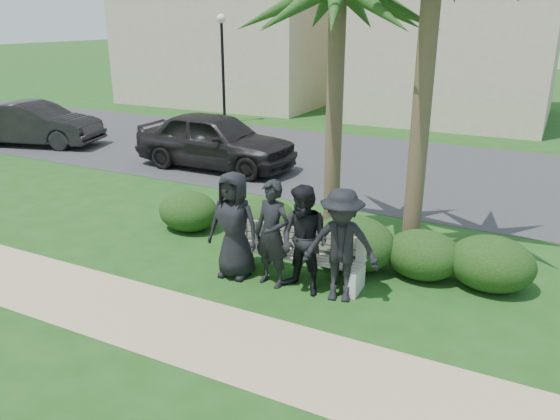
# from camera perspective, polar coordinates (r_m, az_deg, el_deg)

# --- Properties ---
(ground) EXTENTS (160.00, 160.00, 0.00)m
(ground) POSITION_cam_1_polar(r_m,az_deg,el_deg) (8.97, 1.39, -8.09)
(ground) COLOR #1D4413
(ground) RESTS_ON ground
(footpath) EXTENTS (30.00, 1.60, 0.01)m
(footpath) POSITION_cam_1_polar(r_m,az_deg,el_deg) (7.61, -4.70, -13.66)
(footpath) COLOR tan
(footpath) RESTS_ON ground
(asphalt_street) EXTENTS (160.00, 8.00, 0.01)m
(asphalt_street) POSITION_cam_1_polar(r_m,az_deg,el_deg) (16.10, 13.94, 3.96)
(asphalt_street) COLOR #2D2D30
(asphalt_street) RESTS_ON ground
(stucco_bldg_left) EXTENTS (10.40, 8.40, 7.30)m
(stucco_bldg_left) POSITION_cam_1_polar(r_m,az_deg,el_deg) (29.53, -4.59, 18.48)
(stucco_bldg_left) COLOR #BCAD8D
(stucco_bldg_left) RESTS_ON ground
(stucco_bldg_right) EXTENTS (8.40, 8.40, 7.30)m
(stucco_bldg_right) POSITION_cam_1_polar(r_m,az_deg,el_deg) (25.56, 18.02, 17.50)
(stucco_bldg_right) COLOR #BCAD8D
(stucco_bldg_right) RESTS_ON ground
(street_lamp) EXTENTS (0.36, 0.36, 4.29)m
(street_lamp) POSITION_cam_1_polar(r_m,az_deg,el_deg) (22.88, -6.05, 16.35)
(street_lamp) COLOR black
(street_lamp) RESTS_ON ground
(park_bench) EXTENTS (2.34, 0.62, 0.81)m
(park_bench) POSITION_cam_1_polar(r_m,az_deg,el_deg) (9.12, 1.56, -5.03)
(park_bench) COLOR gray
(park_bench) RESTS_ON ground
(man_a) EXTENTS (0.92, 0.63, 1.82)m
(man_a) POSITION_cam_1_polar(r_m,az_deg,el_deg) (9.05, -4.83, -1.58)
(man_a) COLOR black
(man_a) RESTS_ON ground
(man_b) EXTENTS (0.70, 0.52, 1.77)m
(man_b) POSITION_cam_1_polar(r_m,az_deg,el_deg) (8.72, -0.82, -2.51)
(man_b) COLOR black
(man_b) RESTS_ON ground
(man_c) EXTENTS (0.98, 0.83, 1.76)m
(man_c) POSITION_cam_1_polar(r_m,az_deg,el_deg) (8.48, 2.54, -3.23)
(man_c) COLOR black
(man_c) RESTS_ON ground
(man_d) EXTENTS (1.28, 0.90, 1.80)m
(man_d) POSITION_cam_1_polar(r_m,az_deg,el_deg) (8.29, 6.40, -3.74)
(man_d) COLOR black
(man_d) RESTS_ON ground
(hedge_a) EXTENTS (1.28, 1.06, 0.83)m
(hedge_a) POSITION_cam_1_polar(r_m,az_deg,el_deg) (11.36, -9.56, 0.02)
(hedge_a) COLOR black
(hedge_a) RESTS_ON ground
(hedge_b) EXTENTS (1.36, 1.12, 0.89)m
(hedge_b) POSITION_cam_1_polar(r_m,az_deg,el_deg) (10.60, -1.63, -1.00)
(hedge_b) COLOR black
(hedge_b) RESTS_ON ground
(hedge_d) EXTENTS (1.49, 1.23, 0.97)m
(hedge_d) POSITION_cam_1_polar(r_m,az_deg,el_deg) (9.54, 7.63, -3.29)
(hedge_d) COLOR black
(hedge_d) RESTS_ON ground
(hedge_e) EXTENTS (1.28, 1.06, 0.83)m
(hedge_e) POSITION_cam_1_polar(r_m,az_deg,el_deg) (9.48, 14.72, -4.40)
(hedge_e) COLOR black
(hedge_e) RESTS_ON ground
(hedge_f) EXTENTS (1.37, 1.13, 0.89)m
(hedge_f) POSITION_cam_1_polar(r_m,az_deg,el_deg) (9.42, 21.23, -5.08)
(hedge_f) COLOR black
(hedge_f) RESTS_ON ground
(car_a) EXTENTS (4.77, 1.96, 1.62)m
(car_a) POSITION_cam_1_polar(r_m,az_deg,el_deg) (15.94, -6.76, 7.25)
(car_a) COLOR black
(car_a) RESTS_ON ground
(car_b) EXTENTS (4.67, 2.69, 1.46)m
(car_b) POSITION_cam_1_polar(r_m,az_deg,el_deg) (20.55, -24.19, 8.21)
(car_b) COLOR black
(car_b) RESTS_ON ground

